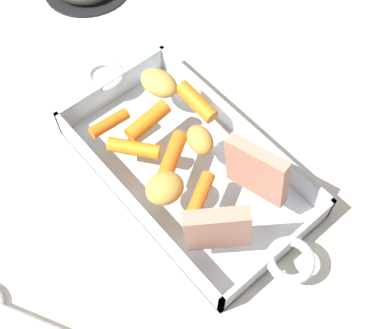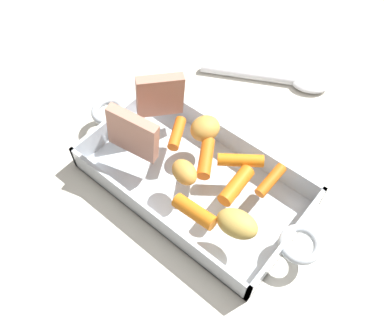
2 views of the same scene
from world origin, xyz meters
name	(u,v)px [view 1 (image 1 of 2)]	position (x,y,z in m)	size (l,w,h in m)	color
ground_plane	(188,173)	(0.00, 0.00, 0.00)	(1.78, 1.78, 0.00)	silver
roasting_dish	(188,167)	(0.00, 0.00, 0.01)	(0.45, 0.20, 0.05)	silver
roast_slice_thin	(218,229)	(-0.12, 0.05, 0.09)	(0.02, 0.08, 0.08)	tan
roast_slice_thick	(257,171)	(-0.09, -0.03, 0.09)	(0.02, 0.08, 0.08)	tan
baby_carrot_northwest	(134,148)	(0.05, 0.05, 0.06)	(0.02, 0.02, 0.07)	orange
baby_carrot_long	(172,156)	(0.01, 0.02, 0.06)	(0.02, 0.02, 0.07)	orange
baby_carrot_center_right	(109,123)	(0.11, 0.05, 0.06)	(0.02, 0.02, 0.06)	orange
baby_carrot_southwest	(148,121)	(0.07, 0.01, 0.06)	(0.02, 0.02, 0.07)	orange
baby_carrot_southeast	(201,195)	(-0.06, 0.03, 0.06)	(0.02, 0.02, 0.06)	orange
baby_carrot_short	(197,102)	(0.05, -0.06, 0.06)	(0.02, 0.02, 0.07)	orange
potato_golden_small	(201,141)	(0.00, -0.02, 0.06)	(0.05, 0.03, 0.03)	gold
potato_golden_large	(159,83)	(0.11, -0.04, 0.07)	(0.06, 0.04, 0.03)	gold
potato_near_roast	(165,188)	(-0.03, 0.06, 0.07)	(0.05, 0.04, 0.04)	gold
serving_spoon	(14,317)	(-0.02, 0.30, 0.01)	(0.24, 0.15, 0.02)	white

